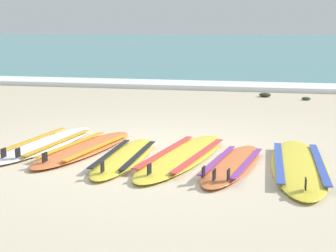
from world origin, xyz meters
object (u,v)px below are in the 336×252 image
at_px(surfboard_4, 232,164).
at_px(surfboard_0, 46,144).
at_px(surfboard_1, 85,148).
at_px(surfboard_3, 182,156).
at_px(surfboard_5, 299,165).
at_px(surfboard_2, 124,157).

bearing_deg(surfboard_4, surfboard_0, 168.56).
distance_m(surfboard_1, surfboard_3, 1.30).
xyz_separation_m(surfboard_1, surfboard_5, (2.66, -0.26, -0.00)).
bearing_deg(surfboard_1, surfboard_0, 167.32).
bearing_deg(surfboard_3, surfboard_4, -22.22).
height_order(surfboard_1, surfboard_5, same).
bearing_deg(surfboard_3, surfboard_5, -5.79).
bearing_deg(surfboard_2, surfboard_3, 15.70).
bearing_deg(surfboard_4, surfboard_3, 157.78).
bearing_deg(surfboard_3, surfboard_0, 172.35).
relative_size(surfboard_4, surfboard_5, 0.79).
distance_m(surfboard_3, surfboard_5, 1.38).
height_order(surfboard_0, surfboard_1, same).
bearing_deg(surfboard_0, surfboard_2, -19.88).
bearing_deg(surfboard_1, surfboard_5, -5.52).
xyz_separation_m(surfboard_2, surfboard_4, (1.30, -0.07, 0.00)).
bearing_deg(surfboard_1, surfboard_4, -11.04).
bearing_deg(surfboard_0, surfboard_5, -6.87).
height_order(surfboard_1, surfboard_2, same).
xyz_separation_m(surfboard_0, surfboard_3, (1.90, -0.25, -0.00)).
bearing_deg(surfboard_4, surfboard_1, 168.96).
relative_size(surfboard_1, surfboard_3, 0.88).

